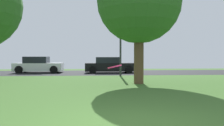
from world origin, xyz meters
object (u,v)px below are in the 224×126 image
object	(u,v)px
maple_tree_far	(139,2)
frisbee_disc	(115,67)
street_lamp_post	(120,45)
parked_car_black	(110,66)
parked_car_white	(39,65)

from	to	relation	value
maple_tree_far	frisbee_disc	world-z (taller)	maple_tree_far
frisbee_disc	street_lamp_post	size ratio (longest dim) A/B	0.07
maple_tree_far	parked_car_black	xyz separation A→B (m)	(-1.00, 8.15, -3.61)
parked_car_black	frisbee_disc	bearing A→B (deg)	-93.28
maple_tree_far	frisbee_disc	distance (m)	8.34
parked_car_black	street_lamp_post	distance (m)	3.94
maple_tree_far	frisbee_disc	xyz separation A→B (m)	(-1.90, -7.54, -3.02)
frisbee_disc	parked_car_white	distance (m)	16.99
maple_tree_far	street_lamp_post	xyz separation A→B (m)	(-0.45, 4.60, -1.99)
frisbee_disc	parked_car_black	xyz separation A→B (m)	(0.90, 15.69, -0.59)
frisbee_disc	parked_car_black	size ratio (longest dim) A/B	0.08
parked_car_white	maple_tree_far	bearing A→B (deg)	-50.18
maple_tree_far	frisbee_disc	size ratio (longest dim) A/B	19.46
parked_car_black	street_lamp_post	size ratio (longest dim) A/B	0.96
parked_car_white	street_lamp_post	xyz separation A→B (m)	(6.72, -4.00, 1.61)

